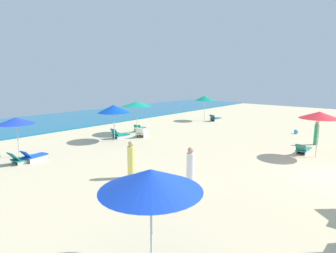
{
  "coord_description": "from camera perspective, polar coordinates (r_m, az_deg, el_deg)",
  "views": [
    {
      "loc": [
        -14.12,
        -1.87,
        4.38
      ],
      "look_at": [
        -0.31,
        9.92,
        1.19
      ],
      "focal_mm": 30.4,
      "sensor_mm": 36.0,
      "label": 1
    }
  ],
  "objects": [
    {
      "name": "beachgoer_0",
      "position": [
        11.67,
        4.54,
        -8.15
      ],
      "size": [
        0.42,
        0.42,
        1.6
      ],
      "rotation": [
        0.0,
        0.0,
        1.87
      ],
      "color": "white",
      "rests_on": "ground_plane"
    },
    {
      "name": "umbrella_4",
      "position": [
        6.13,
        -3.49,
        -10.65
      ],
      "size": [
        2.24,
        2.24,
        2.46
      ],
      "color": "silver",
      "rests_on": "ground_plane"
    },
    {
      "name": "umbrella_1",
      "position": [
        28.64,
        7.36,
        5.67
      ],
      "size": [
        1.94,
        1.94,
        2.51
      ],
      "color": "silver",
      "rests_on": "ground_plane"
    },
    {
      "name": "umbrella_2",
      "position": [
        17.34,
        28.09,
        2.04
      ],
      "size": [
        2.07,
        2.07,
        2.53
      ],
      "color": "silver",
      "rests_on": "ground_plane"
    },
    {
      "name": "lounge_chair_2_0",
      "position": [
        18.28,
        25.47,
        -4.17
      ],
      "size": [
        1.5,
        0.58,
        0.64
      ],
      "rotation": [
        0.0,
        0.0,
        1.58
      ],
      "color": "silver",
      "rests_on": "ground_plane"
    },
    {
      "name": "lounge_chair_0_0",
      "position": [
        16.53,
        -25.26,
        -5.41
      ],
      "size": [
        1.36,
        0.77,
        0.67
      ],
      "rotation": [
        0.0,
        0.0,
        1.75
      ],
      "color": "silver",
      "rests_on": "ground_plane"
    },
    {
      "name": "umbrella_5",
      "position": [
        19.63,
        -10.86,
        3.51
      ],
      "size": [
        2.16,
        2.16,
        2.5
      ],
      "color": "silver",
      "rests_on": "ground_plane"
    },
    {
      "name": "beachgoer_1",
      "position": [
        12.52,
        -7.34,
        -6.82
      ],
      "size": [
        0.43,
        0.43,
        1.67
      ],
      "rotation": [
        0.0,
        0.0,
        2.9
      ],
      "color": "#F8E56F",
      "rests_on": "ground_plane"
    },
    {
      "name": "umbrella_0",
      "position": [
        17.36,
        -28.16,
        1.02
      ],
      "size": [
        1.91,
        1.91,
        2.22
      ],
      "color": "silver",
      "rests_on": "ground_plane"
    },
    {
      "name": "umbrella_3",
      "position": [
        21.92,
        -6.3,
        4.53
      ],
      "size": [
        2.29,
        2.29,
        2.51
      ],
      "color": "silver",
      "rests_on": "ground_plane"
    },
    {
      "name": "ocean",
      "position": [
        30.39,
        -21.31,
        1.11
      ],
      "size": [
        60.0,
        10.61,
        0.12
      ],
      "primitive_type": "cube",
      "color": "#15648E",
      "rests_on": "ground_plane"
    },
    {
      "name": "beach_ball_0",
      "position": [
        24.22,
        24.3,
        -0.94
      ],
      "size": [
        0.34,
        0.34,
        0.34
      ],
      "primitive_type": "sphere",
      "color": "#3299D9",
      "rests_on": "ground_plane"
    },
    {
      "name": "lounge_chair_5_0",
      "position": [
        20.86,
        -9.66,
        -1.59
      ],
      "size": [
        1.37,
        0.69,
        0.75
      ],
      "rotation": [
        0.0,
        0.0,
        1.54
      ],
      "color": "silver",
      "rests_on": "ground_plane"
    },
    {
      "name": "lounge_chair_1_0",
      "position": [
        28.88,
        9.46,
        1.64
      ],
      "size": [
        1.37,
        0.78,
        0.67
      ],
      "rotation": [
        0.0,
        0.0,
        1.44
      ],
      "color": "silver",
      "rests_on": "ground_plane"
    },
    {
      "name": "lounge_chair_3_1",
      "position": [
        23.3,
        -5.66,
        -0.37
      ],
      "size": [
        1.45,
        1.04,
        0.61
      ],
      "rotation": [
        0.0,
        0.0,
        1.97
      ],
      "color": "silver",
      "rests_on": "ground_plane"
    },
    {
      "name": "beachgoer_2",
      "position": [
        20.81,
        27.61,
        -1.2
      ],
      "size": [
        0.34,
        0.34,
        1.56
      ],
      "rotation": [
        0.0,
        0.0,
        4.5
      ],
      "color": "#2B9B58",
      "rests_on": "ground_plane"
    },
    {
      "name": "lounge_chair_0_1",
      "position": [
        16.49,
        -27.08,
        -5.71
      ],
      "size": [
        1.44,
        0.78,
        0.65
      ],
      "rotation": [
        0.0,
        0.0,
        1.66
      ],
      "color": "silver",
      "rests_on": "ground_plane"
    },
    {
      "name": "lounge_chair_3_0",
      "position": [
        21.09,
        -5.27,
        -1.3
      ],
      "size": [
        1.46,
        1.15,
        0.77
      ],
      "rotation": [
        0.0,
        0.0,
        2.03
      ],
      "color": "silver",
      "rests_on": "ground_plane"
    }
  ]
}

